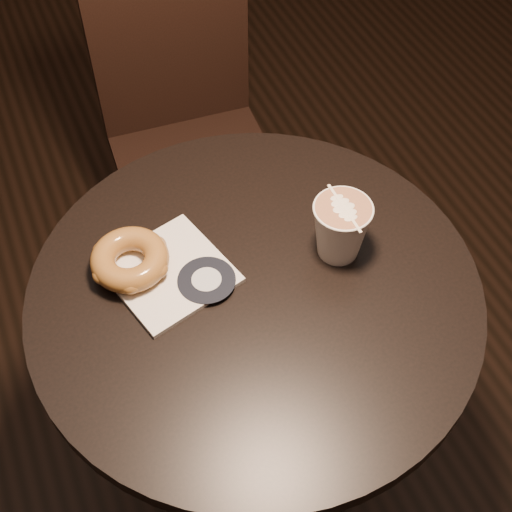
% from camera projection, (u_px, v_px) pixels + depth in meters
% --- Properties ---
extents(cafe_table, '(0.70, 0.70, 0.75)m').
position_uv_depth(cafe_table, '(255.00, 354.00, 1.25)').
color(cafe_table, black).
rests_on(cafe_table, ground).
extents(chair, '(0.39, 0.39, 0.93)m').
position_uv_depth(chair, '(184.00, 111.00, 1.69)').
color(chair, black).
rests_on(chair, ground).
extents(pastry_bag, '(0.21, 0.21, 0.01)m').
position_uv_depth(pastry_bag, '(169.00, 273.00, 1.10)').
color(pastry_bag, silver).
rests_on(pastry_bag, cafe_table).
extents(doughnut, '(0.12, 0.12, 0.04)m').
position_uv_depth(doughnut, '(130.00, 259.00, 1.09)').
color(doughnut, brown).
rests_on(doughnut, pastry_bag).
extents(latte_cup, '(0.09, 0.09, 0.10)m').
position_uv_depth(latte_cup, '(340.00, 230.00, 1.10)').
color(latte_cup, white).
rests_on(latte_cup, cafe_table).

